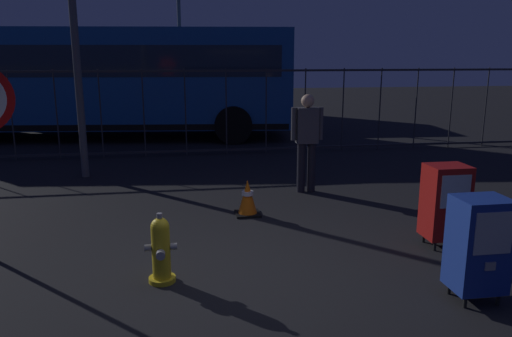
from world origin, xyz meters
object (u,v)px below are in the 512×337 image
at_px(fire_hydrant, 161,250).
at_px(newspaper_box_primary, 445,201).
at_px(newspaper_box_secondary, 478,244).
at_px(traffic_cone, 248,198).
at_px(bus_near, 102,77).
at_px(bus_far, 136,71).
at_px(pedestrian, 307,137).

relative_size(fire_hydrant, newspaper_box_primary, 0.73).
distance_m(newspaper_box_primary, newspaper_box_secondary, 1.40).
relative_size(traffic_cone, bus_near, 0.05).
xyz_separation_m(newspaper_box_secondary, bus_far, (-4.23, 15.41, 1.14)).
height_order(fire_hydrant, traffic_cone, fire_hydrant).
bearing_deg(newspaper_box_primary, bus_near, 119.55).
bearing_deg(bus_far, bus_near, -93.49).
relative_size(fire_hydrant, newspaper_box_secondary, 0.73).
height_order(newspaper_box_secondary, bus_far, bus_far).
height_order(newspaper_box_primary, bus_near, bus_near).
bearing_deg(pedestrian, traffic_cone, -136.75).
xyz_separation_m(fire_hydrant, pedestrian, (2.36, 3.16, 0.60)).
height_order(traffic_cone, bus_far, bus_far).
xyz_separation_m(traffic_cone, bus_near, (-3.03, 7.65, 1.45)).
distance_m(newspaper_box_primary, bus_far, 14.87).
height_order(pedestrian, bus_far, bus_far).
relative_size(newspaper_box_secondary, traffic_cone, 1.92).
relative_size(newspaper_box_primary, bus_far, 0.10).
relative_size(fire_hydrant, pedestrian, 0.45).
bearing_deg(newspaper_box_primary, fire_hydrant, -172.11).
height_order(fire_hydrant, pedestrian, pedestrian).
bearing_deg(newspaper_box_secondary, pedestrian, 98.63).
distance_m(fire_hydrant, pedestrian, 3.99).
bearing_deg(fire_hydrant, traffic_cone, 59.96).
bearing_deg(bus_near, fire_hydrant, -72.56).
xyz_separation_m(pedestrian, bus_near, (-4.20, 6.54, 0.76)).
bearing_deg(bus_far, traffic_cone, -75.55).
relative_size(pedestrian, bus_far, 0.16).
height_order(newspaper_box_primary, bus_far, bus_far).
bearing_deg(newspaper_box_primary, bus_far, 108.29).
bearing_deg(pedestrian, newspaper_box_secondary, -81.37).
xyz_separation_m(newspaper_box_secondary, pedestrian, (-0.61, 4.03, 0.38)).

